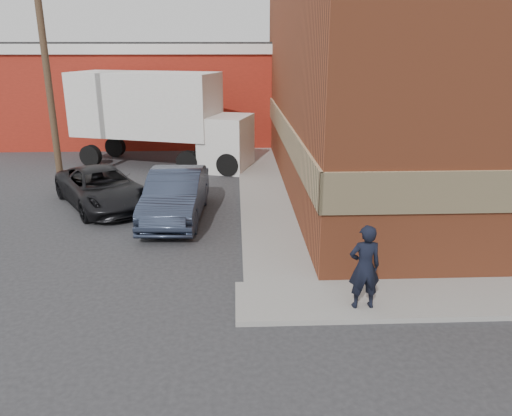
# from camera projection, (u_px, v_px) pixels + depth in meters

# --- Properties ---
(ground) EXTENTS (90.00, 90.00, 0.00)m
(ground) POSITION_uv_depth(u_px,v_px,m) (256.00, 286.00, 11.93)
(ground) COLOR #28282B
(ground) RESTS_ON ground
(brick_building) EXTENTS (14.25, 18.25, 9.36)m
(brick_building) POSITION_uv_depth(u_px,v_px,m) (465.00, 66.00, 19.33)
(brick_building) COLOR brown
(brick_building) RESTS_ON ground
(sidewalk_west) EXTENTS (1.80, 18.00, 0.12)m
(sidewalk_west) POSITION_uv_depth(u_px,v_px,m) (261.00, 183.00, 20.47)
(sidewalk_west) COLOR gray
(sidewalk_west) RESTS_ON ground
(warehouse) EXTENTS (16.30, 8.30, 5.60)m
(warehouse) POSITION_uv_depth(u_px,v_px,m) (142.00, 91.00, 29.78)
(warehouse) COLOR maroon
(warehouse) RESTS_ON ground
(utility_pole) EXTENTS (2.00, 0.26, 9.00)m
(utility_pole) POSITION_uv_depth(u_px,v_px,m) (46.00, 65.00, 18.67)
(utility_pole) COLOR #503B28
(utility_pole) RESTS_ON ground
(man) EXTENTS (0.71, 0.49, 1.87)m
(man) POSITION_uv_depth(u_px,v_px,m) (365.00, 267.00, 10.48)
(man) COLOR black
(man) RESTS_ON sidewalk_south
(sedan) EXTENTS (1.93, 4.96, 1.61)m
(sedan) POSITION_uv_depth(u_px,v_px,m) (176.00, 195.00, 16.29)
(sedan) COLOR #2C354A
(sedan) RESTS_ON ground
(suv_a) EXTENTS (4.50, 5.38, 1.37)m
(suv_a) POSITION_uv_depth(u_px,v_px,m) (102.00, 188.00, 17.58)
(suv_a) COLOR black
(suv_a) RESTS_ON ground
(box_truck) EXTENTS (9.05, 5.05, 4.29)m
(box_truck) POSITION_uv_depth(u_px,v_px,m) (163.00, 113.00, 23.01)
(box_truck) COLOR white
(box_truck) RESTS_ON ground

